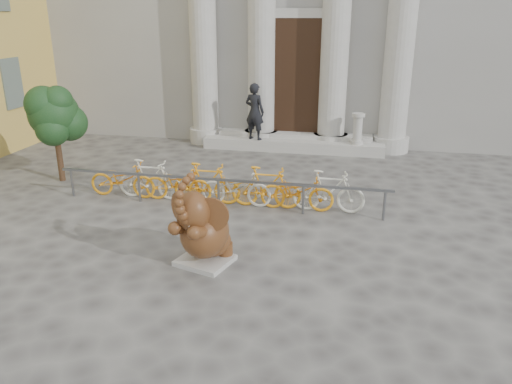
% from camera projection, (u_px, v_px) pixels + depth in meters
% --- Properties ---
extents(ground, '(80.00, 80.00, 0.00)m').
position_uv_depth(ground, '(217.00, 292.00, 8.27)').
color(ground, '#474442').
rests_on(ground, ground).
extents(entrance_steps, '(6.00, 1.20, 0.36)m').
position_uv_depth(entrance_steps, '(294.00, 144.00, 16.87)').
color(entrance_steps, '#A8A59E').
rests_on(entrance_steps, ground).
extents(elephant_statue, '(1.21, 1.45, 1.83)m').
position_uv_depth(elephant_statue, '(203.00, 230.00, 8.99)').
color(elephant_statue, '#A8A59E').
rests_on(elephant_statue, ground).
extents(bike_rack, '(8.00, 0.53, 1.00)m').
position_uv_depth(bike_rack, '(221.00, 184.00, 11.92)').
color(bike_rack, slate).
rests_on(bike_rack, ground).
extents(tree, '(1.50, 1.37, 2.61)m').
position_uv_depth(tree, '(54.00, 115.00, 13.13)').
color(tree, '#332114').
rests_on(tree, ground).
extents(pedestrian, '(0.79, 0.64, 1.87)m').
position_uv_depth(pedestrian, '(255.00, 112.00, 16.41)').
color(pedestrian, black).
rests_on(pedestrian, entrance_steps).
extents(balustrade_post, '(0.41, 0.41, 1.00)m').
position_uv_depth(balustrade_post, '(358.00, 130.00, 15.97)').
color(balustrade_post, '#A8A59E').
rests_on(balustrade_post, entrance_steps).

